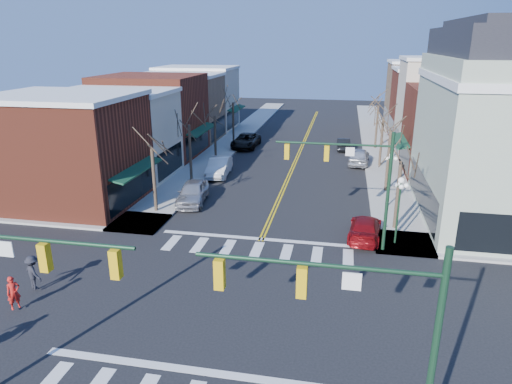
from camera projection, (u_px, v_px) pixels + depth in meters
The scene contains 33 objects.
ground at pixel (232, 306), 21.61m from camera, with size 160.00×160.00×0.00m, color black.
sidewalk_left at pixel (191, 177), 41.78m from camera, with size 3.50×70.00×0.15m, color #9E9B93.
sidewalk_right at pixel (389, 188), 38.64m from camera, with size 3.50×70.00×0.15m, color #9E9B93.
bldg_left_brick_a at pixel (67, 152), 34.07m from camera, with size 10.00×8.50×8.00m, color maroon.
bldg_left_stucco_a at pixel (117, 135), 41.36m from camera, with size 10.00×7.00×7.50m, color beige.
bldg_left_brick_b at pixel (152, 116), 48.65m from camera, with size 10.00×9.00×8.50m, color maroon.
bldg_left_tan at pixel (179, 108), 56.45m from camera, with size 10.00×7.50×7.80m, color #9C7756.
bldg_left_stucco_b at pixel (198, 99), 63.60m from camera, with size 10.00×8.00×8.20m, color beige.
bldg_right_brick_a at pixel (464, 132), 41.54m from camera, with size 10.00×8.50×8.00m, color maroon.
bldg_right_stucco at pixel (448, 109), 48.43m from camera, with size 10.00×7.00×10.00m, color beige.
bldg_right_brick_b at pixel (435, 106), 55.66m from camera, with size 10.00×8.00×8.50m, color maroon.
bldg_right_tan at pixel (425, 97), 63.02m from camera, with size 10.00×8.00×9.00m, color #9C7756.
traffic_mast_near_left at pixel (1, 285), 14.23m from camera, with size 6.60×0.28×7.20m.
traffic_mast_near_right at pixel (364, 326), 12.23m from camera, with size 6.60×0.28×7.20m.
traffic_mast_far_right at pixel (356, 174), 26.01m from camera, with size 6.60×0.28×7.20m.
lamppost_corner at pixel (399, 200), 27.11m from camera, with size 0.36×0.36×4.33m.
lamppost_midblock at pixel (390, 170), 33.17m from camera, with size 0.36×0.36×4.33m.
tree_left_a at pixel (154, 181), 32.61m from camera, with size 0.24×0.24×4.76m, color #382B21.
tree_left_b at pixel (190, 153), 40.01m from camera, with size 0.24×0.24×5.04m, color #382B21.
tree_left_c at pixel (215, 138), 47.54m from camera, with size 0.24×0.24×4.55m, color #382B21.
tree_left_d at pixel (233, 123), 54.93m from camera, with size 0.24×0.24×4.90m, color #382B21.
tree_right_a at pixel (397, 197), 29.61m from camera, with size 0.24×0.24×4.62m, color #382B21.
tree_right_b at pixel (388, 162), 36.97m from camera, with size 0.24×0.24×5.18m, color #382B21.
tree_right_c at pixel (381, 143), 44.48m from camera, with size 0.24×0.24×4.83m, color #382B21.
tree_right_d at pixel (377, 128), 51.90m from camera, with size 0.24×0.24×4.97m, color #382B21.
car_left_near at pixel (193, 193), 35.00m from camera, with size 2.00×4.96×1.69m, color #ADADB1.
car_left_mid at pixel (219, 167), 42.11m from camera, with size 1.77×5.06×1.67m, color silver.
car_left_far at pixel (246, 141), 53.16m from camera, with size 2.66×5.78×1.61m, color black.
car_right_near at pixel (365, 228), 28.80m from camera, with size 1.91×4.70×1.36m, color maroon.
car_right_mid at pixel (359, 156), 45.95m from camera, with size 1.98×4.92×1.68m, color silver.
car_right_far at pixel (343, 144), 52.11m from camera, with size 1.40×4.02×1.32m, color black.
pedestrian_red_a at pixel (14, 293), 20.93m from camera, with size 0.59×0.39×1.61m, color red.
pedestrian_dark_b at pixel (33, 272), 22.58m from camera, with size 1.15×0.66×1.78m, color black.
Camera 1 is at (4.66, -18.22, 12.00)m, focal length 32.00 mm.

